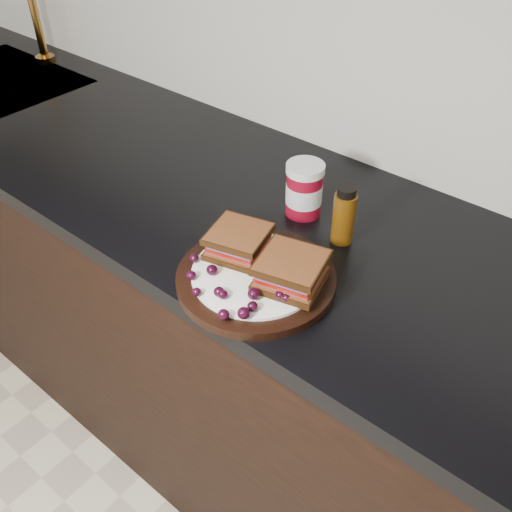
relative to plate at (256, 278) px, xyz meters
The scene contains 31 objects.
base_cabinets 0.53m from the plate, 126.05° to the left, with size 3.96×0.58×0.86m, color black.
countertop 0.22m from the plate, 126.05° to the left, with size 3.98×0.60×0.04m, color black.
faucet 1.25m from the plate, 162.18° to the left, with size 0.06×0.22×0.28m, color #A66E29, non-canonical shape.
plate is the anchor object (origin of this frame).
sandwich_left 0.07m from the plate, 158.33° to the left, with size 0.10×0.10×0.05m, color brown, non-canonical shape.
sandwich_right 0.08m from the plate, 16.68° to the left, with size 0.11×0.11×0.05m, color brown, non-canonical shape.
grape_0 0.12m from the plate, 154.87° to the right, with size 0.02×0.02×0.02m, color black.
grape_1 0.08m from the plate, 136.75° to the right, with size 0.02×0.02×0.02m, color black.
grape_2 0.11m from the plate, 131.19° to the right, with size 0.02×0.02×0.02m, color black.
grape_3 0.12m from the plate, 109.64° to the right, with size 0.02×0.02×0.01m, color black.
grape_4 0.09m from the plate, 96.24° to the right, with size 0.02×0.02×0.02m, color black.
grape_5 0.09m from the plate, 90.56° to the right, with size 0.02×0.02×0.02m, color black.
grape_6 0.13m from the plate, 74.85° to the right, with size 0.02×0.02×0.02m, color black.
grape_7 0.11m from the plate, 60.38° to the right, with size 0.02×0.02×0.02m, color black.
grape_8 0.10m from the plate, 53.85° to the right, with size 0.02×0.02×0.02m, color black.
grape_9 0.07m from the plate, 53.33° to the right, with size 0.02×0.02×0.02m, color black.
grape_10 0.09m from the plate, 15.87° to the right, with size 0.02×0.02×0.02m, color black.
grape_11 0.08m from the plate, 19.70° to the right, with size 0.02×0.02×0.02m, color black.
grape_12 0.08m from the plate, ahead, with size 0.02×0.02×0.01m, color black.
grape_13 0.09m from the plate, 28.42° to the left, with size 0.02×0.02×0.01m, color black.
grape_14 0.07m from the plate, 38.20° to the left, with size 0.02×0.02×0.01m, color black.
grape_15 0.05m from the plate, 124.76° to the left, with size 0.02×0.02×0.02m, color black.
grape_16 0.07m from the plate, 151.10° to the left, with size 0.02×0.02×0.02m, color black.
grape_17 0.07m from the plate, 161.54° to the left, with size 0.02×0.02×0.02m, color black.
grape_18 0.09m from the plate, behind, with size 0.02×0.02×0.02m, color black.
grape_19 0.09m from the plate, 168.17° to the right, with size 0.02×0.02×0.02m, color black.
grape_20 0.06m from the plate, 149.99° to the left, with size 0.02×0.02×0.02m, color black.
grape_21 0.05m from the plate, behind, with size 0.01×0.01×0.01m, color black.
grape_22 0.08m from the plate, behind, with size 0.02×0.02×0.02m, color black.
condiment_jar 0.24m from the plate, 105.45° to the left, with size 0.08×0.08×0.11m, color maroon.
oil_bottle 0.21m from the plate, 76.34° to the left, with size 0.04×0.04×0.12m, color #502D08.
Camera 1 is at (0.61, 0.95, 1.57)m, focal length 40.00 mm.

